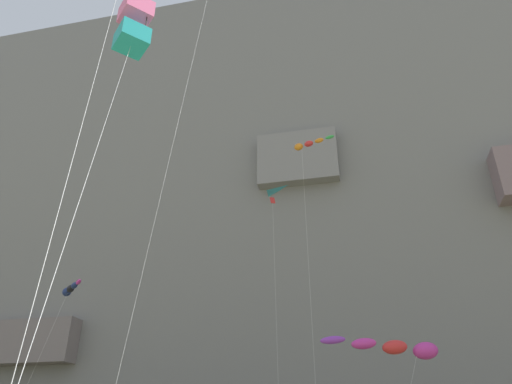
{
  "coord_description": "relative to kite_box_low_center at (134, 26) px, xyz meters",
  "views": [
    {
      "loc": [
        5.21,
        1.1,
        2.77
      ],
      "look_at": [
        -0.51,
        26.83,
        16.51
      ],
      "focal_mm": 33.45,
      "sensor_mm": 36.0,
      "label": 1
    }
  ],
  "objects": [
    {
      "name": "cliff_face",
      "position": [
        1.06,
        47.27,
        14.75
      ],
      "size": [
        180.0,
        27.47,
        58.82
      ],
      "color": "slate",
      "rests_on": "ground"
    },
    {
      "name": "kite_box_low_center",
      "position": [
        0.0,
        0.0,
        0.0
      ],
      "size": [
        2.87,
        5.99,
        15.59
      ],
      "color": "pink",
      "rests_on": "ground"
    },
    {
      "name": "kite_windsock_low_left",
      "position": [
        7.99,
        18.41,
        -7.32
      ],
      "size": [
        6.59,
        4.18,
        7.95
      ],
      "color": "#CC3399",
      "rests_on": "ground"
    },
    {
      "name": "kite_windsock_mid_right",
      "position": [
        3.49,
        20.93,
        8.27
      ],
      "size": [
        3.28,
        2.95,
        23.29
      ],
      "color": "orange",
      "rests_on": "ground"
    },
    {
      "name": "kite_windsock_front_field",
      "position": [
        -15.13,
        21.42,
        -1.76
      ],
      "size": [
        4.98,
        3.63,
        13.29
      ],
      "color": "navy",
      "rests_on": "ground"
    },
    {
      "name": "kite_delta_mid_center",
      "position": [
        -0.37,
        24.13,
        5.52
      ],
      "size": [
        2.24,
        3.01,
        20.62
      ],
      "color": "#38B2D1",
      "rests_on": "ground"
    }
  ]
}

